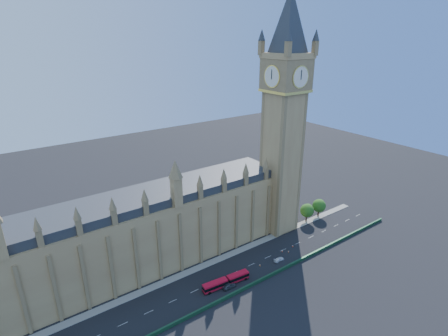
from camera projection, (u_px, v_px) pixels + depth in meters
ground at (224, 277)px, 119.96m from camera, size 400.00×400.00×0.00m
palace_westminster at (127, 237)px, 118.18m from camera, size 120.00×20.00×28.00m
elizabeth_tower at (285, 101)px, 131.88m from camera, size 20.59×20.59×105.00m
bridge_parapet at (241, 290)px, 112.90m from camera, size 160.00×0.60×1.20m
kerb_north at (209, 263)px, 127.15m from camera, size 160.00×3.00×0.16m
tree_east_near at (307, 210)px, 154.01m from camera, size 6.00×6.00×8.50m
tree_east_far at (319, 205)px, 158.36m from camera, size 6.00×6.00×8.50m
red_bus at (226, 281)px, 115.55m from camera, size 16.92×4.07×2.85m
car_grey at (229, 286)px, 114.50m from camera, size 4.77×2.09×1.60m
car_silver at (235, 278)px, 118.39m from camera, size 4.42×1.91×1.41m
car_white at (279, 259)px, 128.41m from camera, size 4.25×1.74×1.23m
cone_a at (260, 265)px, 125.64m from camera, size 0.53×0.53×0.69m
cone_b at (282, 251)px, 133.85m from camera, size 0.43×0.43×0.66m
cone_c at (293, 246)px, 136.98m from camera, size 0.52×0.52×0.78m
cone_d at (289, 251)px, 133.64m from camera, size 0.50×0.50×0.69m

